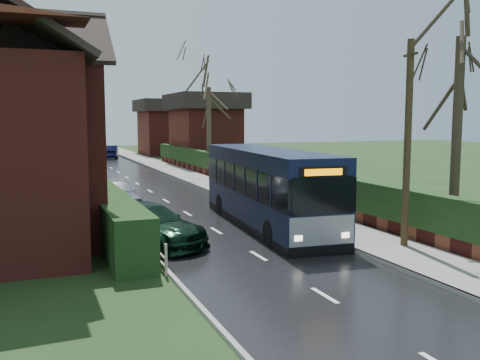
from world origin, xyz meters
name	(u,v)px	position (x,y,z in m)	size (l,w,h in m)	color
ground	(235,243)	(0.00, 0.00, 0.00)	(140.00, 140.00, 0.00)	#293F1B
road	(166,201)	(0.00, 10.00, 0.01)	(6.00, 100.00, 0.02)	black
pavement	(242,196)	(4.25, 10.00, 0.07)	(2.50, 100.00, 0.14)	slate
kerb_right	(222,197)	(3.05, 10.00, 0.07)	(0.12, 100.00, 0.14)	gray
kerb_left	(106,204)	(-3.05, 10.00, 0.05)	(0.12, 100.00, 0.10)	gray
front_hedge	(100,205)	(-3.90, 5.00, 0.80)	(1.20, 16.00, 1.60)	black
picket_fence	(119,212)	(-3.15, 5.00, 0.45)	(0.10, 16.00, 0.90)	gray
right_wall_hedge	(268,177)	(5.80, 10.00, 1.02)	(0.60, 50.00, 1.80)	maroon
bus	(267,189)	(2.20, 2.19, 1.51)	(3.06, 10.16, 3.04)	black
car_silver	(115,194)	(-2.80, 8.52, 0.73)	(1.74, 4.31, 1.47)	silver
car_green	(148,225)	(-2.85, 0.78, 0.69)	(1.93, 4.76, 1.38)	black
car_distant	(110,152)	(1.49, 41.09, 0.72)	(1.52, 4.37, 1.44)	black
bus_stop_sign	(327,180)	(4.00, 0.68, 1.95)	(0.18, 0.44, 2.96)	slate
telegraph_pole	(407,145)	(4.80, -2.88, 3.40)	(0.27, 0.86, 6.72)	#2E2414
tree_right_near	(462,22)	(7.29, -2.36, 7.48)	(4.64, 4.64, 10.02)	#31281D
tree_right_far	(209,81)	(6.00, 21.14, 7.00)	(4.85, 4.85, 9.37)	#3E3325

